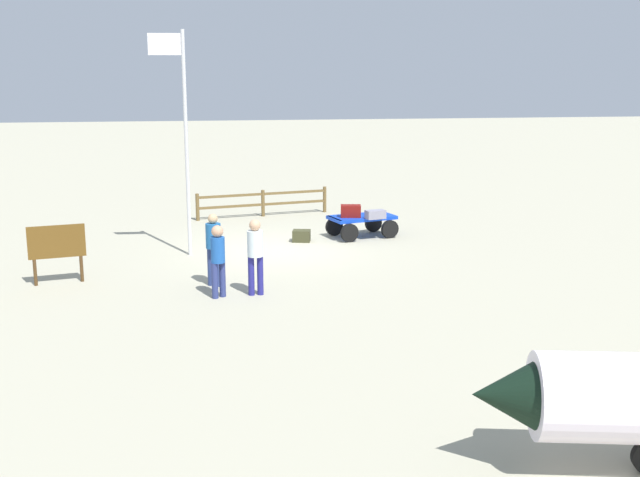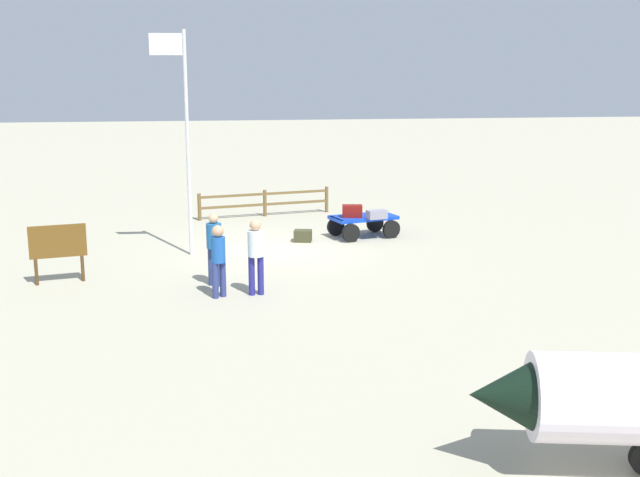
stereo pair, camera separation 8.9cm
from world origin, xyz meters
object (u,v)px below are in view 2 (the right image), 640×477
(suitcase_dark, at_px, (352,211))
(worker_trailing, at_px, (256,250))
(suitcase_olive, at_px, (303,236))
(worker_lead, at_px, (218,256))
(signboard, at_px, (58,245))
(flagpole, at_px, (184,127))
(luggage_cart, at_px, (363,222))
(worker_supervisor, at_px, (214,244))
(suitcase_tan, at_px, (377,214))

(suitcase_dark, bearing_deg, worker_trailing, 59.44)
(worker_trailing, bearing_deg, suitcase_olive, -108.38)
(worker_lead, bearing_deg, signboard, -25.80)
(suitcase_dark, distance_m, flagpole, 5.67)
(luggage_cart, xyz_separation_m, signboard, (8.13, 4.01, 0.47))
(suitcase_olive, distance_m, worker_lead, 6.05)
(worker_lead, relative_size, worker_supervisor, 0.95)
(luggage_cart, bearing_deg, flagpole, 16.72)
(suitcase_tan, relative_size, worker_lead, 0.39)
(worker_trailing, bearing_deg, suitcase_tan, -127.28)
(worker_lead, height_order, worker_supervisor, worker_supervisor)
(suitcase_dark, relative_size, suitcase_olive, 1.10)
(suitcase_olive, xyz_separation_m, signboard, (6.26, 3.64, 0.76))
(suitcase_tan, xyz_separation_m, worker_trailing, (3.95, 5.19, 0.25))
(suitcase_dark, distance_m, signboard, 8.68)
(luggage_cart, height_order, flagpole, flagpole)
(worker_lead, height_order, flagpole, flagpole)
(suitcase_olive, height_order, worker_lead, worker_lead)
(worker_supervisor, bearing_deg, suitcase_dark, -131.84)
(suitcase_dark, distance_m, worker_supervisor, 6.26)
(suitcase_tan, xyz_separation_m, signboard, (8.43, 3.49, 0.16))
(signboard, bearing_deg, suitcase_tan, -157.53)
(luggage_cart, distance_m, flagpole, 6.18)
(worker_lead, bearing_deg, suitcase_olive, -115.62)
(luggage_cart, distance_m, worker_lead, 7.32)
(luggage_cart, distance_m, suitcase_tan, 0.68)
(luggage_cart, height_order, worker_supervisor, worker_supervisor)
(signboard, bearing_deg, worker_trailing, 159.24)
(suitcase_tan, height_order, flagpole, flagpole)
(suitcase_tan, bearing_deg, signboard, 22.47)
(suitcase_tan, bearing_deg, worker_trailing, 52.72)
(suitcase_tan, relative_size, flagpole, 0.11)
(flagpole, bearing_deg, signboard, 39.72)
(worker_trailing, xyz_separation_m, flagpole, (1.53, -4.15, 2.44))
(worker_lead, relative_size, worker_trailing, 0.95)
(suitcase_tan, relative_size, suitcase_olive, 1.07)
(flagpole, bearing_deg, worker_trailing, 110.27)
(suitcase_olive, bearing_deg, worker_trailing, 71.62)
(luggage_cart, distance_m, worker_supervisor, 6.62)
(suitcase_tan, height_order, worker_trailing, worker_trailing)
(suitcase_dark, bearing_deg, signboard, 26.47)
(suitcase_tan, xyz_separation_m, suitcase_olive, (2.18, -0.15, -0.60))
(suitcase_dark, relative_size, flagpole, 0.11)
(suitcase_olive, bearing_deg, worker_supervisor, 59.02)
(suitcase_olive, height_order, flagpole, flagpole)
(worker_supervisor, relative_size, signboard, 1.22)
(suitcase_olive, xyz_separation_m, worker_lead, (2.59, 5.41, 0.77))
(suitcase_tan, height_order, signboard, signboard)
(suitcase_tan, distance_m, suitcase_olive, 2.26)
(signboard, bearing_deg, suitcase_dark, -153.53)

